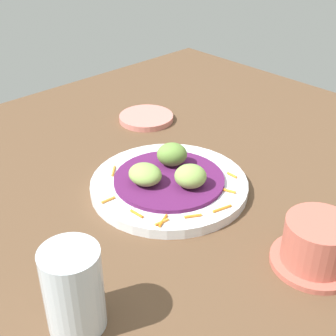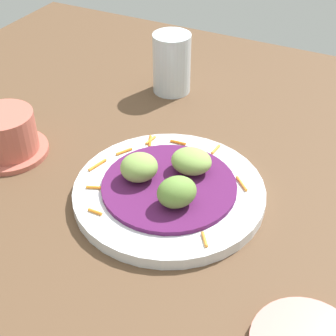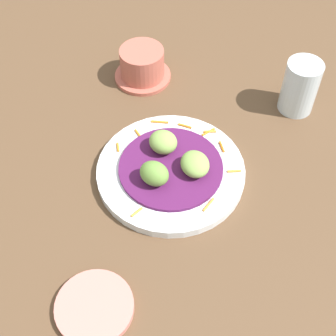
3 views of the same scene
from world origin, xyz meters
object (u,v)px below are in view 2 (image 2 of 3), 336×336
Objects in this scene: main_plate at (169,192)px; guac_scoop_right at (177,192)px; terracotta_bowl at (4,137)px; water_glass at (172,63)px; guac_scoop_center at (139,167)px; guac_scoop_left at (191,161)px.

guac_scoop_right reaches higher than main_plate.
terracotta_bowl is 1.08× the size of water_glass.
guac_scoop_right is at bearing -62.68° from water_glass.
terracotta_bowl reaches higher than guac_scoop_center.
guac_scoop_right is at bearing -20.26° from guac_scoop_center.
guac_scoop_left is 0.52× the size of water_glass.
guac_scoop_left is 7.02cm from guac_scoop_right.
main_plate is at bearing -110.26° from guac_scoop_left.
water_glass reaches higher than terracotta_bowl.
guac_scoop_right is (6.58, -2.43, 0.16)cm from guac_scoop_center.
guac_scoop_left is at bearing 12.43° from terracotta_bowl.
guac_scoop_center is at bearing 3.84° from terracotta_bowl.
guac_scoop_right reaches higher than guac_scoop_left.
main_plate is 5.08cm from guac_scoop_left.
main_plate is 5.20cm from guac_scoop_center.
main_plate is 5.10× the size of guac_scoop_center.
terracotta_bowl is (-26.89, -5.93, -0.73)cm from guac_scoop_left.
guac_scoop_right reaches higher than guac_scoop_center.
main_plate is 25.69cm from terracotta_bowl.
guac_scoop_center is 7.02cm from guac_scoop_right.
guac_scoop_center is 0.44× the size of terracotta_bowl.
main_plate is at bearing 9.74° from guac_scoop_center.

